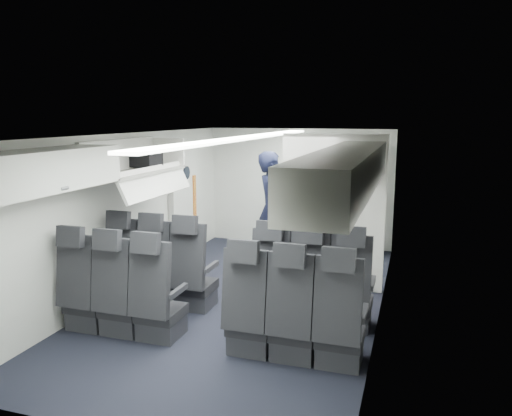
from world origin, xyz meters
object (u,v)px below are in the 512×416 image
Objects in this scene: seat_row_front at (232,282)px; galley_unit at (349,199)px; boarding_door at (184,202)px; carry_on_bag at (146,159)px; seat_row_mid at (202,310)px; flight_attendant at (271,210)px.

galley_unit reaches higher than seat_row_front.
galley_unit is 1.02× the size of boarding_door.
carry_on_bag is at bearing -82.01° from boarding_door.
galley_unit is 2.84m from boarding_door.
boarding_door is 1.79m from carry_on_bag.
carry_on_bag reaches higher than boarding_door.
boarding_door is at bearing 118.77° from seat_row_mid.
boarding_door is at bearing 128.16° from seat_row_front.
flight_attendant is (-1.04, -1.24, -0.03)m from galley_unit.
seat_row_mid is at bearing -30.77° from carry_on_bag.
galley_unit is 1.03× the size of flight_attendant.
flight_attendant is at bearing -130.07° from galley_unit.
carry_on_bag reaches higher than galley_unit.
seat_row_front is at bearing -6.11° from carry_on_bag.
galley_unit is 5.05× the size of carry_on_bag.
seat_row_front is 2.07m from carry_on_bag.
seat_row_front is at bearing -106.28° from galley_unit.
boarding_door is 1.01× the size of flight_attendant.
seat_row_mid is 1.79× the size of boarding_door.
seat_row_mid is at bearing -61.23° from boarding_door.
boarding_door reaches higher than seat_row_mid.
seat_row_mid is 4.30m from galley_unit.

